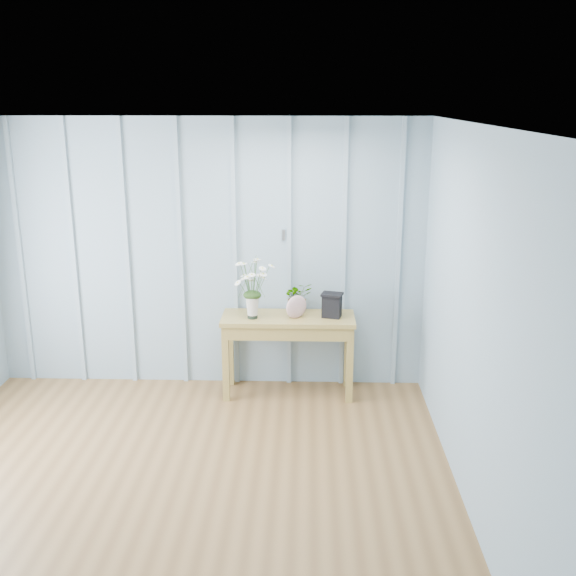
{
  "coord_description": "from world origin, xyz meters",
  "views": [
    {
      "loc": [
        0.93,
        -3.78,
        2.67
      ],
      "look_at": [
        0.75,
        1.94,
        1.03
      ],
      "focal_mm": 42.0,
      "sensor_mm": 36.0,
      "label": 1
    }
  ],
  "objects_px": {
    "carved_box": "(332,305)",
    "sideboard": "(288,328)",
    "daisy_vase": "(252,281)",
    "felt_disc_vessel": "(296,307)"
  },
  "relations": [
    {
      "from": "sideboard",
      "to": "daisy_vase",
      "type": "bearing_deg",
      "value": -168.77
    },
    {
      "from": "daisy_vase",
      "to": "carved_box",
      "type": "bearing_deg",
      "value": 4.45
    },
    {
      "from": "daisy_vase",
      "to": "carved_box",
      "type": "distance_m",
      "value": 0.75
    },
    {
      "from": "sideboard",
      "to": "felt_disc_vessel",
      "type": "relative_size",
      "value": 5.65
    },
    {
      "from": "carved_box",
      "to": "sideboard",
      "type": "bearing_deg",
      "value": 178.87
    },
    {
      "from": "sideboard",
      "to": "carved_box",
      "type": "height_order",
      "value": "carved_box"
    },
    {
      "from": "daisy_vase",
      "to": "felt_disc_vessel",
      "type": "xyz_separation_m",
      "value": [
        0.39,
        0.01,
        -0.24
      ]
    },
    {
      "from": "sideboard",
      "to": "carved_box",
      "type": "bearing_deg",
      "value": -1.13
    },
    {
      "from": "daisy_vase",
      "to": "felt_disc_vessel",
      "type": "relative_size",
      "value": 2.63
    },
    {
      "from": "sideboard",
      "to": "felt_disc_vessel",
      "type": "xyz_separation_m",
      "value": [
        0.07,
        -0.05,
        0.22
      ]
    }
  ]
}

